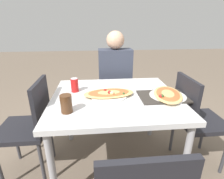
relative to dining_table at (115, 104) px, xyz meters
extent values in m
plane|color=#6B5B4C|center=(0.00, 0.00, -0.65)|extent=(14.00, 14.00, 0.00)
cube|color=silver|center=(0.00, 0.00, 0.05)|extent=(1.07, 0.93, 0.04)
cylinder|color=#99999E|center=(-0.48, -0.41, -0.31)|extent=(0.05, 0.05, 0.68)
cylinder|color=#99999E|center=(0.48, -0.41, -0.31)|extent=(0.05, 0.05, 0.68)
cylinder|color=#99999E|center=(-0.48, 0.41, -0.31)|extent=(0.05, 0.05, 0.68)
cylinder|color=#99999E|center=(0.48, 0.41, -0.31)|extent=(0.05, 0.05, 0.68)
cube|color=black|center=(0.08, 0.73, -0.19)|extent=(0.40, 0.40, 0.04)
cube|color=black|center=(0.08, 0.91, 0.03)|extent=(0.38, 0.03, 0.41)
cylinder|color=#38383D|center=(0.25, 0.56, -0.43)|extent=(0.03, 0.03, 0.44)
cylinder|color=#38383D|center=(-0.09, 0.56, -0.43)|extent=(0.03, 0.03, 0.44)
cylinder|color=#38383D|center=(0.25, 0.90, -0.43)|extent=(0.03, 0.03, 0.44)
cylinder|color=#38383D|center=(-0.09, 0.90, -0.43)|extent=(0.03, 0.03, 0.44)
cube|color=black|center=(-0.80, -0.03, -0.19)|extent=(0.40, 0.40, 0.04)
cube|color=black|center=(-0.61, -0.03, 0.03)|extent=(0.03, 0.38, 0.41)
cylinder|color=#38383D|center=(-0.97, 0.14, -0.43)|extent=(0.03, 0.03, 0.44)
cylinder|color=#38383D|center=(-0.63, -0.20, -0.43)|extent=(0.03, 0.03, 0.44)
cylinder|color=#38383D|center=(-0.63, 0.14, -0.43)|extent=(0.03, 0.03, 0.44)
cube|color=black|center=(0.80, -0.05, -0.19)|extent=(0.40, 0.40, 0.04)
cube|color=black|center=(0.61, -0.05, 0.03)|extent=(0.03, 0.38, 0.41)
cylinder|color=#38383D|center=(0.97, 0.12, -0.43)|extent=(0.03, 0.03, 0.44)
cylinder|color=#38383D|center=(0.63, 0.12, -0.43)|extent=(0.03, 0.03, 0.44)
cylinder|color=#38383D|center=(0.63, -0.22, -0.43)|extent=(0.03, 0.03, 0.44)
cylinder|color=#2D2D38|center=(0.17, 0.61, -0.41)|extent=(0.10, 0.10, 0.48)
cylinder|color=#2D2D38|center=(-0.01, 0.61, -0.41)|extent=(0.10, 0.10, 0.48)
cube|color=#333847|center=(0.08, 0.70, 0.10)|extent=(0.40, 0.20, 0.53)
sphere|color=tan|center=(0.08, 0.70, 0.47)|extent=(0.21, 0.21, 0.21)
cylinder|color=white|center=(-0.05, 0.01, 0.08)|extent=(0.32, 0.32, 0.01)
ellipsoid|color=#E0AD66|center=(-0.05, 0.01, 0.10)|extent=(0.44, 0.25, 0.02)
ellipsoid|color=#D16033|center=(-0.05, 0.01, 0.10)|extent=(0.36, 0.21, 0.01)
sphere|color=maroon|center=(-0.08, 0.05, 0.11)|extent=(0.03, 0.03, 0.03)
sphere|color=beige|center=(-0.03, -0.03, 0.11)|extent=(0.04, 0.04, 0.04)
sphere|color=maroon|center=(-0.05, -0.01, 0.11)|extent=(0.03, 0.03, 0.03)
sphere|color=#335928|center=(0.07, -0.04, 0.11)|extent=(0.02, 0.02, 0.02)
cylinder|color=red|center=(-0.35, 0.14, 0.13)|extent=(0.07, 0.07, 0.12)
cylinder|color=silver|center=(-0.35, 0.14, 0.20)|extent=(0.06, 0.06, 0.00)
cylinder|color=#4C2D19|center=(-0.37, -0.25, 0.14)|extent=(0.08, 0.08, 0.13)
cube|color=#332D28|center=(0.40, -0.06, 0.08)|extent=(0.39, 0.28, 0.01)
cylinder|color=white|center=(0.44, -0.06, 0.08)|extent=(0.30, 0.30, 0.01)
ellipsoid|color=#E0AD66|center=(0.44, -0.06, 0.10)|extent=(0.32, 0.43, 0.02)
ellipsoid|color=#D16033|center=(0.44, -0.06, 0.10)|extent=(0.26, 0.36, 0.01)
sphere|color=#335928|center=(0.36, -0.12, 0.11)|extent=(0.03, 0.03, 0.03)
sphere|color=maroon|center=(0.35, -0.12, 0.11)|extent=(0.03, 0.03, 0.03)
camera|label=1|loc=(-0.16, -1.36, 0.68)|focal=28.00mm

